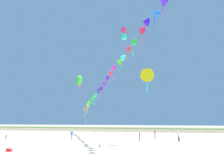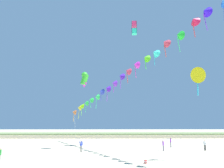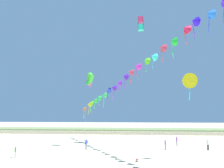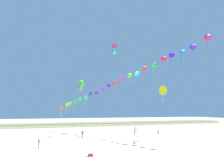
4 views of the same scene
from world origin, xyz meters
TOP-DOWN VIEW (x-y plane):
  - dune_ridge at (0.00, 46.68)m, footprint 120.00×11.12m
  - person_near_left at (12.91, 17.39)m, footprint 0.56×0.28m
  - person_near_right at (6.51, 17.08)m, footprint 0.21×0.55m
  - person_mid_center at (-5.53, 15.90)m, footprint 0.60×0.23m
  - person_far_left at (8.98, 21.43)m, footprint 0.23×0.58m
  - person_far_right at (-13.08, 8.65)m, footprint 0.34×0.47m
  - kite_banner_string at (1.36, 16.33)m, footprint 22.90×32.77m
  - large_kite_low_lead at (8.56, 8.60)m, footprint 1.92×1.05m
  - large_kite_mid_trail at (3.19, 21.45)m, footprint 1.03×1.03m
  - large_kite_high_solo at (-5.69, 18.96)m, footprint 1.51×1.12m
  - beach_ball at (2.17, 7.87)m, footprint 0.36×0.36m

SIDE VIEW (x-z plane):
  - beach_ball at x=2.17m, z-range 0.00..0.36m
  - dune_ridge at x=0.00m, z-range 0.00..1.21m
  - person_far_right at x=-13.08m, z-range 0.12..1.60m
  - person_near_right at x=6.51m, z-range 0.12..1.69m
  - person_near_left at x=12.91m, z-range 0.13..1.77m
  - person_far_left at x=8.98m, z-range 0.13..1.80m
  - person_mid_center at x=-5.53m, z-range 0.13..1.85m
  - large_kite_low_lead at x=8.56m, z-range 7.81..11.16m
  - large_kite_high_solo at x=-5.69m, z-range 9.95..12.61m
  - kite_banner_string at x=1.36m, z-range 2.81..20.93m
  - large_kite_mid_trail at x=3.19m, z-range 20.58..23.10m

